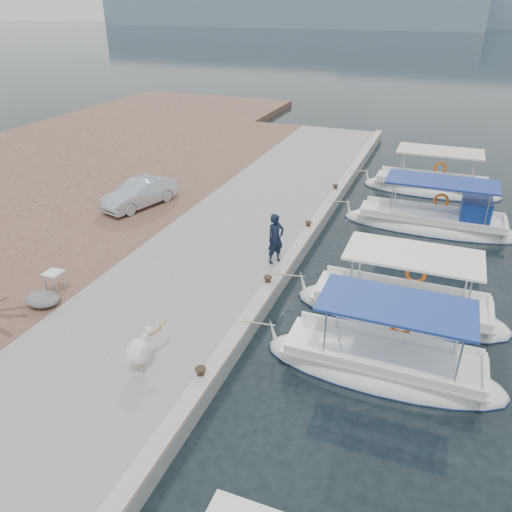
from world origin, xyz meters
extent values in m
plane|color=black|center=(0.00, 0.00, 0.00)|extent=(400.00, 400.00, 0.00)
cube|color=gray|center=(-3.00, 5.00, 0.25)|extent=(6.00, 40.00, 0.50)
cube|color=#AEA79B|center=(-0.22, 5.00, 0.56)|extent=(0.44, 40.00, 0.12)
cube|color=brown|center=(-8.00, 5.00, 0.25)|extent=(4.00, 40.00, 0.50)
cube|color=#758EA2|center=(-60.00, 190.00, 7.00)|extent=(140.00, 40.00, 14.00)
ellipsoid|color=white|center=(3.85, -0.97, 0.05)|extent=(6.50, 2.08, 1.30)
ellipsoid|color=navy|center=(3.85, -0.97, 0.03)|extent=(6.53, 2.12, 0.22)
cube|color=white|center=(3.85, -0.97, 0.55)|extent=(5.33, 1.79, 0.08)
cube|color=#1F3C9C|center=(4.01, -0.97, 2.19)|extent=(3.90, 1.91, 0.08)
cylinder|color=silver|center=(2.39, -1.75, 1.35)|extent=(0.05, 0.05, 1.60)
torus|color=#FF5F0D|center=(4.15, 0.02, 1.00)|extent=(0.68, 0.12, 0.68)
ellipsoid|color=white|center=(3.97, 2.07, 0.05)|extent=(6.74, 2.20, 1.30)
ellipsoid|color=navy|center=(3.97, 2.07, 0.03)|extent=(6.78, 2.24, 0.22)
cube|color=white|center=(3.97, 2.07, 0.55)|extent=(5.53, 1.89, 0.08)
cube|color=white|center=(4.14, 2.07, 2.19)|extent=(4.05, 2.02, 0.08)
cylinder|color=silver|center=(2.45, 1.25, 1.35)|extent=(0.05, 0.05, 1.60)
torus|color=#FF5F0D|center=(4.27, 3.11, 1.00)|extent=(0.68, 0.12, 0.68)
ellipsoid|color=white|center=(4.41, 9.57, 0.05)|extent=(7.63, 2.12, 1.30)
ellipsoid|color=navy|center=(4.41, 9.57, 0.03)|extent=(7.67, 2.16, 0.22)
cube|color=white|center=(4.41, 9.57, 0.55)|extent=(6.26, 1.82, 0.08)
cube|color=navy|center=(4.61, 9.57, 2.19)|extent=(4.58, 1.95, 0.08)
cylinder|color=silver|center=(2.70, 8.78, 1.35)|extent=(0.05, 0.05, 1.60)
torus|color=#FF5F0D|center=(4.71, 10.58, 1.00)|extent=(0.68, 0.12, 0.68)
cube|color=navy|center=(6.13, 9.57, 1.10)|extent=(1.20, 1.49, 1.00)
ellipsoid|color=white|center=(4.11, 14.58, 0.05)|extent=(7.02, 2.28, 1.30)
ellipsoid|color=navy|center=(4.11, 14.58, 0.03)|extent=(7.05, 2.32, 0.22)
cube|color=white|center=(4.11, 14.58, 0.55)|extent=(5.76, 1.96, 0.08)
cube|color=silver|center=(4.29, 14.58, 2.19)|extent=(4.21, 2.10, 0.08)
cylinder|color=silver|center=(2.53, 13.73, 1.35)|extent=(0.05, 0.05, 1.60)
torus|color=#FF5F0D|center=(4.41, 15.67, 1.00)|extent=(0.68, 0.12, 0.68)
cylinder|color=black|center=(-0.35, -3.50, 0.65)|extent=(0.18, 0.18, 0.30)
cylinder|color=black|center=(-0.35, -3.50, 0.80)|extent=(0.28, 0.28, 0.05)
cylinder|color=black|center=(-0.35, 1.50, 0.65)|extent=(0.18, 0.18, 0.30)
cylinder|color=black|center=(-0.35, 1.50, 0.80)|extent=(0.28, 0.28, 0.05)
cylinder|color=black|center=(-0.35, 6.50, 0.65)|extent=(0.18, 0.18, 0.30)
cylinder|color=black|center=(-0.35, 6.50, 0.80)|extent=(0.28, 0.28, 0.05)
cylinder|color=black|center=(-0.35, 11.50, 0.65)|extent=(0.18, 0.18, 0.30)
cylinder|color=black|center=(-0.35, 11.50, 0.80)|extent=(0.28, 0.28, 0.05)
cylinder|color=tan|center=(-2.06, -3.66, 0.66)|extent=(0.05, 0.05, 0.33)
cylinder|color=tan|center=(-1.91, -3.70, 0.66)|extent=(0.05, 0.05, 0.33)
ellipsoid|color=white|center=(-1.99, -3.68, 1.03)|extent=(0.65, 0.87, 0.61)
cylinder|color=white|center=(-1.91, -3.41, 1.28)|extent=(0.20, 0.30, 0.32)
sphere|color=white|center=(-1.89, -3.32, 1.47)|extent=(0.20, 0.20, 0.20)
cone|color=#EAA566|center=(-1.81, -3.02, 1.38)|extent=(0.25, 0.60, 0.24)
imported|color=black|center=(-0.66, 3.16, 1.44)|extent=(0.76, 0.82, 1.88)
imported|color=#B1BCCA|center=(-8.35, 6.19, 1.11)|extent=(2.32, 3.94, 1.23)
ellipsoid|color=slate|center=(-6.56, -2.19, 0.70)|extent=(1.10, 0.90, 0.40)
cylinder|color=silver|center=(-6.90, -1.61, 0.85)|extent=(0.06, 0.06, 0.70)
cylinder|color=silver|center=(-6.50, -1.61, 0.85)|extent=(0.06, 0.06, 0.70)
cylinder|color=silver|center=(-6.90, -1.21, 0.85)|extent=(0.06, 0.06, 0.70)
cylinder|color=silver|center=(-6.50, -1.21, 0.85)|extent=(0.06, 0.06, 0.70)
cube|color=white|center=(-6.70, -1.41, 1.21)|extent=(0.55, 0.55, 0.03)
camera|label=1|loc=(4.50, -12.19, 9.09)|focal=35.00mm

